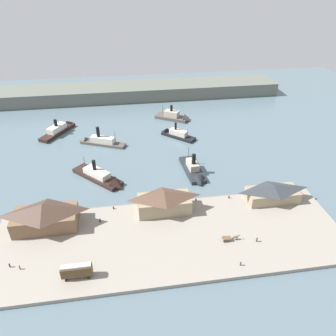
{
  "coord_description": "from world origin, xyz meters",
  "views": [
    {
      "loc": [
        -12.16,
        -95.26,
        73.57
      ],
      "look_at": [
        4.9,
        17.03,
        2.0
      ],
      "focal_mm": 34.52,
      "sensor_mm": 36.0,
      "label": 1
    }
  ],
  "objects_px": {
    "pedestrian_near_cart": "(241,263)",
    "ferry_mid_harbor": "(60,129)",
    "ferry_shed_customs_shed": "(45,215)",
    "pedestrian_standing_center": "(10,265)",
    "pedestrian_at_waters_edge": "(20,267)",
    "horse_cart": "(230,238)",
    "ferry_moored_east": "(98,141)",
    "street_tram": "(77,270)",
    "ferry_shed_west_terminal": "(273,192)",
    "ferry_outer_harbor": "(176,117)",
    "ferry_departing_north": "(175,134)",
    "mooring_post_center_west": "(229,197)",
    "mooring_post_center_east": "(196,200)",
    "ferry_shed_central_terminal": "(164,201)",
    "pedestrian_by_tram": "(100,220)",
    "mooring_post_east": "(113,208)",
    "pedestrian_near_west_shed": "(257,240)",
    "ferry_moored_west": "(194,172)",
    "ferry_approaching_east": "(103,178)"
  },
  "relations": [
    {
      "from": "mooring_post_center_east",
      "to": "mooring_post_center_west",
      "type": "bearing_deg",
      "value": -1.33
    },
    {
      "from": "pedestrian_by_tram",
      "to": "mooring_post_east",
      "type": "height_order",
      "value": "pedestrian_by_tram"
    },
    {
      "from": "pedestrian_near_west_shed",
      "to": "mooring_post_east",
      "type": "height_order",
      "value": "pedestrian_near_west_shed"
    },
    {
      "from": "pedestrian_standing_center",
      "to": "mooring_post_east",
      "type": "relative_size",
      "value": 1.75
    },
    {
      "from": "pedestrian_near_west_shed",
      "to": "pedestrian_near_cart",
      "type": "bearing_deg",
      "value": -134.51
    },
    {
      "from": "ferry_shed_customs_shed",
      "to": "ferry_outer_harbor",
      "type": "height_order",
      "value": "ferry_shed_customs_shed"
    },
    {
      "from": "mooring_post_center_west",
      "to": "ferry_outer_harbor",
      "type": "xyz_separation_m",
      "value": [
        -6.74,
        75.48,
        -0.1
      ]
    },
    {
      "from": "pedestrian_near_cart",
      "to": "pedestrian_standing_center",
      "type": "bearing_deg",
      "value": 171.93
    },
    {
      "from": "horse_cart",
      "to": "mooring_post_center_west",
      "type": "bearing_deg",
      "value": 73.11
    },
    {
      "from": "ferry_shed_west_terminal",
      "to": "pedestrian_standing_center",
      "type": "xyz_separation_m",
      "value": [
        -86.1,
        -18.27,
        -2.5
      ]
    },
    {
      "from": "ferry_shed_west_terminal",
      "to": "street_tram",
      "type": "distance_m",
      "value": 71.19
    },
    {
      "from": "pedestrian_by_tram",
      "to": "pedestrian_near_cart",
      "type": "bearing_deg",
      "value": -31.53
    },
    {
      "from": "pedestrian_at_waters_edge",
      "to": "mooring_post_east",
      "type": "height_order",
      "value": "pedestrian_at_waters_edge"
    },
    {
      "from": "street_tram",
      "to": "ferry_mid_harbor",
      "type": "height_order",
      "value": "ferry_mid_harbor"
    },
    {
      "from": "pedestrian_by_tram",
      "to": "ferry_moored_east",
      "type": "bearing_deg",
      "value": 92.36
    },
    {
      "from": "ferry_shed_customs_shed",
      "to": "street_tram",
      "type": "xyz_separation_m",
      "value": [
        11.58,
        -22.24,
        -1.99
      ]
    },
    {
      "from": "pedestrian_near_cart",
      "to": "ferry_departing_north",
      "type": "xyz_separation_m",
      "value": [
        -4.32,
        85.66,
        -0.54
      ]
    },
    {
      "from": "pedestrian_at_waters_edge",
      "to": "ferry_outer_harbor",
      "type": "distance_m",
      "value": 115.76
    },
    {
      "from": "horse_cart",
      "to": "pedestrian_at_waters_edge",
      "type": "bearing_deg",
      "value": -178.08
    },
    {
      "from": "ferry_shed_central_terminal",
      "to": "horse_cart",
      "type": "height_order",
      "value": "ferry_shed_central_terminal"
    },
    {
      "from": "pedestrian_near_west_shed",
      "to": "ferry_departing_north",
      "type": "relative_size",
      "value": 0.1
    },
    {
      "from": "ferry_shed_central_terminal",
      "to": "pedestrian_at_waters_edge",
      "type": "bearing_deg",
      "value": -156.16
    },
    {
      "from": "pedestrian_standing_center",
      "to": "pedestrian_near_cart",
      "type": "bearing_deg",
      "value": -8.07
    },
    {
      "from": "pedestrian_standing_center",
      "to": "mooring_post_center_west",
      "type": "bearing_deg",
      "value": 16.82
    },
    {
      "from": "horse_cart",
      "to": "ferry_departing_north",
      "type": "distance_m",
      "value": 75.77
    },
    {
      "from": "ferry_shed_customs_shed",
      "to": "ferry_shed_west_terminal",
      "type": "bearing_deg",
      "value": 1.73
    },
    {
      "from": "pedestrian_near_cart",
      "to": "ferry_outer_harbor",
      "type": "xyz_separation_m",
      "value": [
        -0.35,
        106.12,
        -0.36
      ]
    },
    {
      "from": "mooring_post_center_east",
      "to": "horse_cart",
      "type": "bearing_deg",
      "value": -73.89
    },
    {
      "from": "pedestrian_standing_center",
      "to": "mooring_post_center_east",
      "type": "distance_m",
      "value": 62.65
    },
    {
      "from": "street_tram",
      "to": "mooring_post_center_east",
      "type": "relative_size",
      "value": 9.25
    },
    {
      "from": "mooring_post_center_east",
      "to": "ferry_outer_harbor",
      "type": "relative_size",
      "value": 0.04
    },
    {
      "from": "ferry_shed_customs_shed",
      "to": "pedestrian_standing_center",
      "type": "relative_size",
      "value": 12.94
    },
    {
      "from": "ferry_shed_central_terminal",
      "to": "pedestrian_at_waters_edge",
      "type": "height_order",
      "value": "ferry_shed_central_terminal"
    },
    {
      "from": "pedestrian_standing_center",
      "to": "mooring_post_center_east",
      "type": "relative_size",
      "value": 1.75
    },
    {
      "from": "ferry_moored_east",
      "to": "ferry_shed_customs_shed",
      "type": "bearing_deg",
      "value": -104.15
    },
    {
      "from": "pedestrian_near_west_shed",
      "to": "ferry_moored_east",
      "type": "bearing_deg",
      "value": 123.98
    },
    {
      "from": "street_tram",
      "to": "pedestrian_near_cart",
      "type": "bearing_deg",
      "value": -3.56
    },
    {
      "from": "pedestrian_by_tram",
      "to": "ferry_approaching_east",
      "type": "relative_size",
      "value": 0.07
    },
    {
      "from": "ferry_departing_north",
      "to": "street_tram",
      "type": "bearing_deg",
      "value": -116.36
    },
    {
      "from": "pedestrian_near_cart",
      "to": "ferry_mid_harbor",
      "type": "height_order",
      "value": "ferry_mid_harbor"
    },
    {
      "from": "pedestrian_near_west_shed",
      "to": "ferry_shed_central_terminal",
      "type": "bearing_deg",
      "value": 143.91
    },
    {
      "from": "ferry_shed_customs_shed",
      "to": "pedestrian_at_waters_edge",
      "type": "distance_m",
      "value": 18.18
    },
    {
      "from": "horse_cart",
      "to": "pedestrian_near_west_shed",
      "type": "distance_m",
      "value": 8.15
    },
    {
      "from": "pedestrian_near_cart",
      "to": "ferry_approaching_east",
      "type": "xyz_separation_m",
      "value": [
        -39.67,
        50.54,
        -0.53
      ]
    },
    {
      "from": "pedestrian_at_waters_edge",
      "to": "ferry_outer_harbor",
      "type": "relative_size",
      "value": 0.08
    },
    {
      "from": "ferry_outer_harbor",
      "to": "ferry_moored_west",
      "type": "height_order",
      "value": "ferry_moored_west"
    },
    {
      "from": "ferry_shed_west_terminal",
      "to": "pedestrian_near_cart",
      "type": "bearing_deg",
      "value": -127.99
    },
    {
      "from": "ferry_shed_customs_shed",
      "to": "ferry_departing_north",
      "type": "relative_size",
      "value": 1.17
    },
    {
      "from": "pedestrian_near_cart",
      "to": "ferry_moored_east",
      "type": "relative_size",
      "value": 0.07
    },
    {
      "from": "pedestrian_at_waters_edge",
      "to": "ferry_moored_west",
      "type": "height_order",
      "value": "ferry_moored_west"
    }
  ]
}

